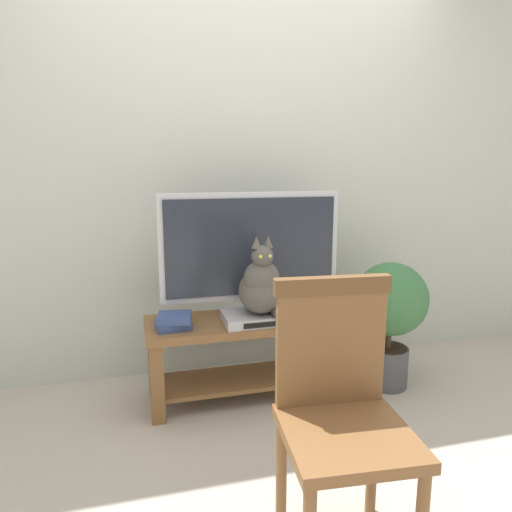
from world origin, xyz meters
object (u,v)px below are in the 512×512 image
object	(u,v)px
tv	(251,250)
book_stack	(174,321)
wooden_chair	(340,399)
tv_stand	(254,343)
media_box	(260,317)
cat	(261,286)
potted_plant	(390,310)

from	to	relation	value
tv	book_stack	xyz separation A→B (m)	(-0.45, -0.13, -0.34)
tv	wooden_chair	bearing A→B (deg)	-88.88
tv_stand	media_box	bearing A→B (deg)	-77.25
tv_stand	wooden_chair	size ratio (longest dim) A/B	1.28
tv_stand	cat	distance (m)	0.37
book_stack	tv	bearing A→B (deg)	15.77
tv	cat	size ratio (longest dim) A/B	2.37
tv	cat	bearing A→B (deg)	-83.42
tv_stand	potted_plant	world-z (taller)	potted_plant
potted_plant	tv	bearing A→B (deg)	169.59
wooden_chair	book_stack	distance (m)	1.12
tv	cat	world-z (taller)	tv
media_box	potted_plant	distance (m)	0.79
media_box	book_stack	bearing A→B (deg)	178.97
wooden_chair	book_stack	size ratio (longest dim) A/B	4.75
wooden_chair	potted_plant	xyz separation A→B (m)	(0.78, 1.00, -0.06)
media_box	tv	bearing A→B (deg)	96.81
cat	potted_plant	world-z (taller)	cat
cat	book_stack	world-z (taller)	cat
tv_stand	potted_plant	xyz separation A→B (m)	(0.80, -0.08, 0.15)
tv	book_stack	world-z (taller)	tv
wooden_chair	potted_plant	bearing A→B (deg)	51.95
tv_stand	media_box	xyz separation A→B (m)	(0.02, -0.07, 0.17)
cat	tv_stand	bearing A→B (deg)	101.32
media_box	wooden_chair	bearing A→B (deg)	-89.65
tv	wooden_chair	size ratio (longest dim) A/B	1.08
cat	media_box	bearing A→B (deg)	94.48
tv	potted_plant	world-z (taller)	tv
media_box	book_stack	world-z (taller)	book_stack
book_stack	potted_plant	size ratio (longest dim) A/B	0.26
wooden_chair	potted_plant	size ratio (longest dim) A/B	1.24
cat	wooden_chair	bearing A→B (deg)	-89.71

